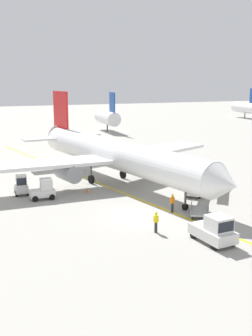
{
  "coord_description": "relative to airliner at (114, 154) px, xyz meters",
  "views": [
    {
      "loc": [
        -13.65,
        -32.89,
        11.98
      ],
      "look_at": [
        1.76,
        8.25,
        2.5
      ],
      "focal_mm": 45.19,
      "sensor_mm": 36.0,
      "label": 1
    }
  ],
  "objects": [
    {
      "name": "safety_cone_tail_area",
      "position": [
        -3.99,
        -2.67,
        -3.2
      ],
      "size": [
        0.36,
        0.36,
        0.44
      ],
      "primitive_type": "cone",
      "color": "orange",
      "rests_on": "ground"
    },
    {
      "name": "distant_aircraft_mid_right",
      "position": [
        13.92,
        45.06,
        -0.2
      ],
      "size": [
        3.0,
        10.1,
        8.8
      ],
      "color": "silver",
      "rests_on": "ground"
    },
    {
      "name": "pushback_tug",
      "position": [
        1.07,
        -19.53,
        -2.42
      ],
      "size": [
        2.32,
        3.8,
        2.2
      ],
      "color": "silver",
      "rests_on": "ground"
    },
    {
      "name": "baggage_cart_loaded",
      "position": [
        3.25,
        -13.7,
        -2.95
      ],
      "size": [
        2.79,
        3.63,
        0.94
      ],
      "color": "#A5A5A8",
      "rests_on": "ground"
    },
    {
      "name": "taxi_line_yellow",
      "position": [
        0.13,
        -6.77,
        -3.41
      ],
      "size": [
        19.52,
        77.73,
        0.01
      ],
      "primitive_type": "cube",
      "rotation": [
        0.0,
        0.0,
        0.24
      ],
      "color": "yellow",
      "rests_on": "ground"
    },
    {
      "name": "safety_cone_wingtip_left",
      "position": [
        8.66,
        -0.47,
        -3.2
      ],
      "size": [
        0.36,
        0.36,
        0.44
      ],
      "primitive_type": "cone",
      "color": "orange",
      "rests_on": "ground"
    },
    {
      "name": "airliner",
      "position": [
        0.0,
        0.0,
        0.0
      ],
      "size": [
        27.92,
        34.93,
        10.1
      ],
      "color": "white",
      "rests_on": "ground"
    },
    {
      "name": "belt_loader_forward_hold",
      "position": [
        8.72,
        -7.49,
        -2.64
      ],
      "size": [
        4.5,
        4.33,
        2.59
      ],
      "color": "silver",
      "rests_on": "ground"
    },
    {
      "name": "ground_crew_marshaller",
      "position": [
        1.45,
        -11.92,
        -2.51
      ],
      "size": [
        0.36,
        0.24,
        1.7
      ],
      "color": "#26262D",
      "rests_on": "ground"
    },
    {
      "name": "distant_aircraft_far_right",
      "position": [
        61.65,
        60.25,
        -0.2
      ],
      "size": [
        3.0,
        10.1,
        8.8
      ],
      "color": "silver",
      "rests_on": "ground"
    },
    {
      "name": "safety_cone_nose_right",
      "position": [
        6.28,
        1.96,
        -3.2
      ],
      "size": [
        0.36,
        0.36,
        0.44
      ],
      "primitive_type": "cone",
      "color": "orange",
      "rests_on": "ground"
    },
    {
      "name": "ground_crew_wing_walker",
      "position": [
        -2.05,
        -16.06,
        -2.51
      ],
      "size": [
        0.36,
        0.24,
        1.7
      ],
      "color": "#26262D",
      "rests_on": "ground"
    },
    {
      "name": "baggage_tug_by_cargo_door",
      "position": [
        -8.7,
        -3.66,
        -2.49
      ],
      "size": [
        2.44,
        1.4,
        2.1
      ],
      "color": "silver",
      "rests_on": "ground"
    },
    {
      "name": "belt_loader_aft_hold",
      "position": [
        6.43,
        -7.67,
        -2.64
      ],
      "size": [
        4.56,
        4.27,
        2.59
      ],
      "color": "silver",
      "rests_on": "ground"
    },
    {
      "name": "baggage_tug_near_wing",
      "position": [
        -10.59,
        -1.06,
        -2.49
      ],
      "size": [
        1.39,
        2.44,
        2.1
      ],
      "color": "silver",
      "rests_on": "ground"
    },
    {
      "name": "ground_plane",
      "position": [
        -1.63,
        -11.77,
        -3.42
      ],
      "size": [
        300.0,
        300.0,
        0.0
      ],
      "primitive_type": "plane",
      "color": "#9E9B93"
    },
    {
      "name": "safety_cone_wingtip_right",
      "position": [
        11.13,
        -2.0,
        -3.2
      ],
      "size": [
        0.36,
        0.36,
        0.44
      ],
      "primitive_type": "cone",
      "color": "orange",
      "rests_on": "ground"
    }
  ]
}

